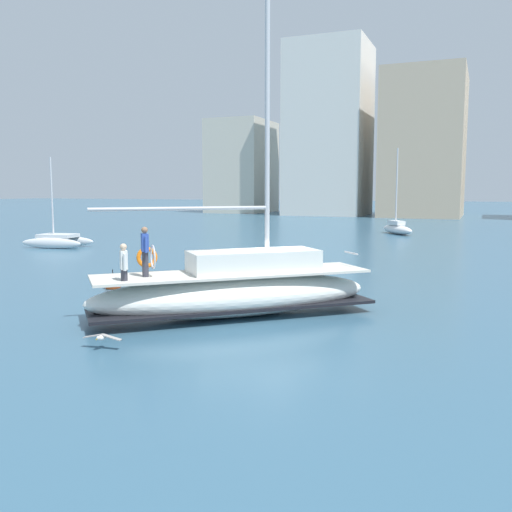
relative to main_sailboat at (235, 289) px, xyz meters
The scene contains 7 objects.
ground_plane 1.68m from the main_sailboat, 67.48° to the left, with size 400.00×400.00×0.00m, color #38607A.
main_sailboat is the anchor object (origin of this frame).
moored_sloop_far 37.47m from the main_sailboat, 90.05° to the left, with size 4.07×5.13×8.10m.
moored_cutter_left 26.37m from the main_sailboat, 143.84° to the left, with size 4.99×2.98×6.55m.
seagull 5.22m from the main_sailboat, 108.54° to the right, with size 1.10×0.48×0.17m.
mooring_buoy 7.56m from the main_sailboat, 158.30° to the left, with size 0.73×0.73×0.97m.
waterfront_buildings 77.35m from the main_sailboat, 92.54° to the left, with size 82.56×18.90×27.98m.
Camera 1 is at (7.00, -18.00, 4.19)m, focal length 39.22 mm.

